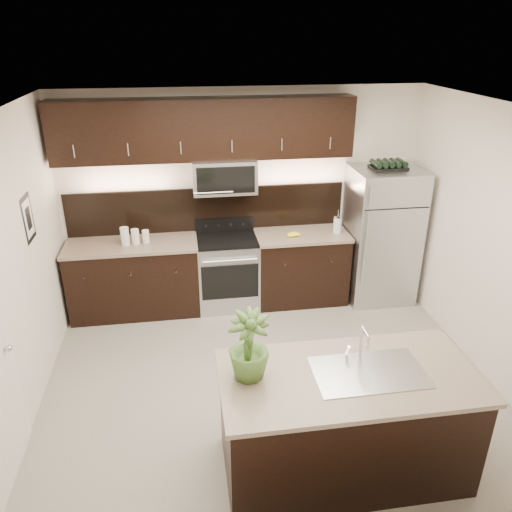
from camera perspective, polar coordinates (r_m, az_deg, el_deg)
The scene contains 12 objects.
ground at distance 5.27m, azimuth 1.54°, elevation -14.36°, with size 4.50×4.50×0.00m, color gray.
room_walls at distance 4.35m, azimuth 0.44°, elevation 2.80°, with size 4.52×4.02×2.71m.
counter_run at distance 6.39m, azimuth -5.10°, elevation -1.90°, with size 3.51×0.65×0.94m.
upper_fixtures at distance 5.99m, azimuth -5.55°, elevation 13.21°, with size 3.49×0.40×1.66m.
island at distance 4.22m, azimuth 10.12°, elevation -18.21°, with size 1.96×0.96×0.94m.
sink_faucet at distance 3.96m, azimuth 12.71°, elevation -12.60°, with size 0.84×0.50×0.28m.
refrigerator at distance 6.64m, azimuth 14.05°, elevation 2.33°, with size 0.84×0.76×1.75m, color #B2B2B7.
wine_rack at distance 6.36m, azimuth 14.90°, elevation 10.05°, with size 0.43×0.27×0.10m.
plant at distance 3.68m, azimuth -0.87°, elevation -10.22°, with size 0.30×0.30×0.54m, color #406327.
canisters at distance 6.15m, azimuth -13.89°, elevation 2.18°, with size 0.33×0.14×0.22m.
french_press at distance 6.39m, azimuth 9.29°, elevation 3.58°, with size 0.11×0.11×0.30m.
bananas at distance 6.24m, azimuth 3.85°, elevation 2.47°, with size 0.17×0.13×0.05m, color yellow.
Camera 1 is at (-0.75, -4.03, 3.31)m, focal length 35.00 mm.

